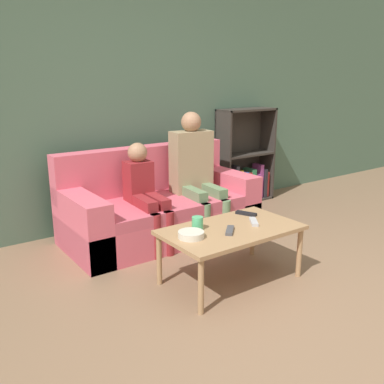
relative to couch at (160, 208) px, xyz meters
name	(u,v)px	position (x,y,z in m)	size (l,w,h in m)	color
ground_plane	(309,328)	(-0.08, -1.89, -0.28)	(22.00, 22.00, 0.00)	#84664C
wall_back	(119,97)	(-0.08, 0.59, 1.02)	(12.00, 0.06, 2.60)	#4C6B56
couch	(160,208)	(0.00, 0.00, 0.00)	(1.80, 0.85, 0.84)	#DB5B70
bookshelf	(243,169)	(1.47, 0.44, 0.13)	(0.74, 0.28, 1.13)	#332D28
coffee_table	(231,233)	(-0.06, -1.12, 0.10)	(1.02, 0.59, 0.42)	#A87F56
person_adult	(195,166)	(0.36, -0.07, 0.38)	(0.41, 0.62, 1.17)	#66845B
person_child	(145,190)	(-0.23, -0.12, 0.24)	(0.26, 0.61, 0.92)	maroon
cup_near	(197,223)	(-0.28, -1.00, 0.19)	(0.08, 0.08, 0.09)	#4CB77A
tv_remote_0	(254,222)	(0.15, -1.14, 0.15)	(0.14, 0.17, 0.02)	#B7B7BC
tv_remote_1	(246,214)	(0.23, -0.95, 0.15)	(0.11, 0.17, 0.02)	black
tv_remote_2	(230,230)	(-0.13, -1.18, 0.15)	(0.15, 0.15, 0.02)	#47474C
snack_bowl	(191,235)	(-0.42, -1.11, 0.16)	(0.18, 0.18, 0.05)	beige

